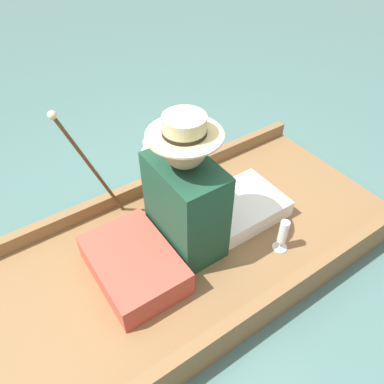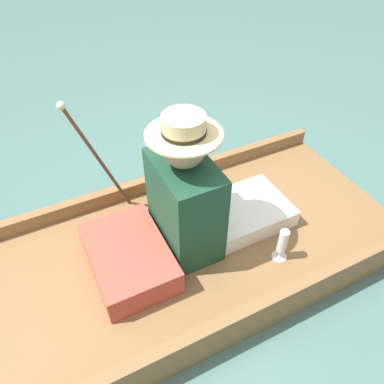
% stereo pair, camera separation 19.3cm
% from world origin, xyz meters
% --- Properties ---
extents(ground_plane, '(16.00, 16.00, 0.00)m').
position_xyz_m(ground_plane, '(0.00, 0.00, 0.00)').
color(ground_plane, '#476B66').
extents(punt_boat, '(1.14, 2.52, 0.24)m').
position_xyz_m(punt_boat, '(0.00, 0.00, 0.08)').
color(punt_boat, brown).
rests_on(punt_boat, ground_plane).
extents(seat_cushion, '(0.55, 0.39, 0.16)m').
position_xyz_m(seat_cushion, '(-0.00, -0.33, 0.22)').
color(seat_cushion, '#B24738').
rests_on(seat_cushion, punt_boat).
extents(seated_person, '(0.44, 0.83, 0.82)m').
position_xyz_m(seated_person, '(-0.03, 0.11, 0.43)').
color(seated_person, white).
rests_on(seated_person, punt_boat).
extents(teddy_bear, '(0.31, 0.18, 0.44)m').
position_xyz_m(teddy_bear, '(-0.43, 0.07, 0.35)').
color(teddy_bear, beige).
rests_on(teddy_bear, punt_boat).
extents(wine_glass, '(0.08, 0.08, 0.21)m').
position_xyz_m(wine_glass, '(0.31, 0.43, 0.26)').
color(wine_glass, silver).
rests_on(wine_glass, punt_boat).
extents(walking_cane, '(0.04, 0.29, 0.79)m').
position_xyz_m(walking_cane, '(-0.47, -0.32, 0.60)').
color(walking_cane, brown).
rests_on(walking_cane, punt_boat).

